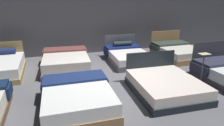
% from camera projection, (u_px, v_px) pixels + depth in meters
% --- Properties ---
extents(ground_plane, '(18.00, 18.00, 0.02)m').
position_uv_depth(ground_plane, '(111.00, 82.00, 6.00)').
color(ground_plane, '#5B5B60').
extents(showroom_back_wall, '(18.00, 0.06, 3.50)m').
position_uv_depth(showroom_back_wall, '(88.00, 14.00, 8.56)').
color(showroom_back_wall, '#47474C').
rests_on(showroom_back_wall, ground_plane).
extents(bed_1, '(1.62, 1.94, 0.53)m').
position_uv_depth(bed_1, '(78.00, 97.00, 4.52)').
color(bed_1, '#926E49').
rests_on(bed_1, ground_plane).
extents(bed_2, '(1.71, 2.00, 0.89)m').
position_uv_depth(bed_2, '(165.00, 85.00, 5.21)').
color(bed_2, black).
rests_on(bed_2, ground_plane).
extents(bed_5, '(1.71, 2.18, 0.57)m').
position_uv_depth(bed_5, '(66.00, 61.00, 7.02)').
color(bed_5, '#976B52').
rests_on(bed_5, ground_plane).
extents(bed_6, '(1.54, 2.15, 0.90)m').
position_uv_depth(bed_6, '(127.00, 56.00, 7.77)').
color(bed_6, '#54545D').
rests_on(bed_6, ground_plane).
extents(bed_7, '(1.69, 2.08, 0.98)m').
position_uv_depth(bed_7, '(177.00, 51.00, 8.34)').
color(bed_7, '#9A7247').
rests_on(bed_7, ground_plane).
extents(price_sign, '(0.28, 0.24, 0.98)m').
position_uv_depth(price_sign, '(201.00, 75.00, 5.49)').
color(price_sign, '#3F3F44').
rests_on(price_sign, ground_plane).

